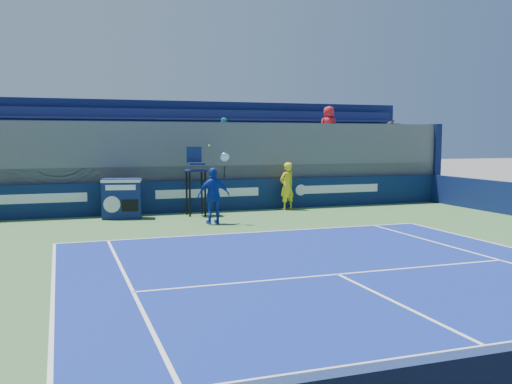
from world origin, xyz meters
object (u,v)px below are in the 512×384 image
object	(u,v)px
ball_person	(287,186)
umpire_chair	(195,173)
tennis_player	(214,196)
match_clock	(122,197)

from	to	relation	value
ball_person	umpire_chair	bearing A→B (deg)	-14.28
ball_person	tennis_player	size ratio (longest dim) A/B	0.72
ball_person	umpire_chair	distance (m)	3.80
umpire_chair	tennis_player	distance (m)	2.28
ball_person	match_clock	distance (m)	6.34
ball_person	tennis_player	distance (m)	4.50
tennis_player	ball_person	bearing A→B (deg)	36.07
ball_person	match_clock	size ratio (longest dim) A/B	1.29
ball_person	match_clock	xyz separation A→B (m)	(-6.32, -0.39, -0.19)
match_clock	tennis_player	distance (m)	3.51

